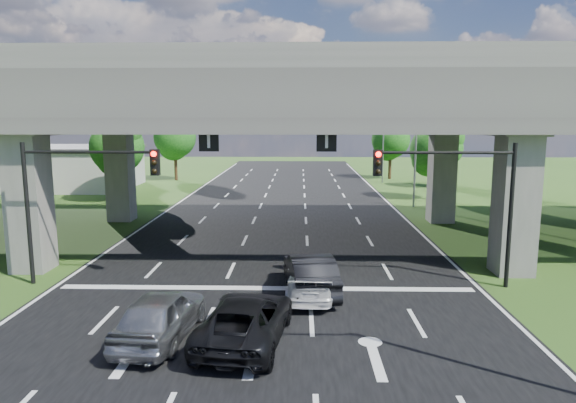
{
  "coord_description": "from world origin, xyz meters",
  "views": [
    {
      "loc": [
        1.39,
        -16.82,
        6.9
      ],
      "look_at": [
        0.78,
        8.62,
        2.85
      ],
      "focal_mm": 32.0,
      "sensor_mm": 36.0,
      "label": 1
    }
  ],
  "objects_px": {
    "car_silver": "(161,315)",
    "car_trailing": "(246,320)",
    "car_dark": "(310,273)",
    "signal_right": "(459,188)",
    "streetlight_beyond": "(380,130)",
    "streetlight_far": "(411,134)",
    "signal_left": "(77,187)",
    "car_white": "(311,279)"
  },
  "relations": [
    {
      "from": "signal_left",
      "to": "car_dark",
      "type": "relative_size",
      "value": 1.24
    },
    {
      "from": "car_dark",
      "to": "streetlight_far",
      "type": "bearing_deg",
      "value": -119.22
    },
    {
      "from": "streetlight_beyond",
      "to": "car_silver",
      "type": "bearing_deg",
      "value": -107.5
    },
    {
      "from": "signal_left",
      "to": "car_dark",
      "type": "bearing_deg",
      "value": -5.59
    },
    {
      "from": "signal_right",
      "to": "car_dark",
      "type": "xyz_separation_m",
      "value": [
        -6.02,
        -0.94,
        -3.36
      ]
    },
    {
      "from": "streetlight_beyond",
      "to": "car_silver",
      "type": "distance_m",
      "value": 43.82
    },
    {
      "from": "car_dark",
      "to": "car_white",
      "type": "distance_m",
      "value": 0.36
    },
    {
      "from": "streetlight_far",
      "to": "streetlight_beyond",
      "type": "relative_size",
      "value": 1.0
    },
    {
      "from": "signal_left",
      "to": "car_trailing",
      "type": "relative_size",
      "value": 1.16
    },
    {
      "from": "streetlight_far",
      "to": "car_silver",
      "type": "bearing_deg",
      "value": -117.16
    },
    {
      "from": "signal_left",
      "to": "car_white",
      "type": "xyz_separation_m",
      "value": [
        9.65,
        -1.28,
        -3.49
      ]
    },
    {
      "from": "streetlight_far",
      "to": "car_dark",
      "type": "xyz_separation_m",
      "value": [
        -8.3,
        -21.0,
        -5.02
      ]
    },
    {
      "from": "streetlight_beyond",
      "to": "car_trailing",
      "type": "distance_m",
      "value": 43.23
    },
    {
      "from": "car_trailing",
      "to": "streetlight_far",
      "type": "bearing_deg",
      "value": -104.73
    },
    {
      "from": "signal_right",
      "to": "car_silver",
      "type": "height_order",
      "value": "signal_right"
    },
    {
      "from": "signal_right",
      "to": "car_white",
      "type": "distance_m",
      "value": 7.06
    },
    {
      "from": "car_white",
      "to": "car_trailing",
      "type": "height_order",
      "value": "car_trailing"
    },
    {
      "from": "signal_right",
      "to": "car_dark",
      "type": "relative_size",
      "value": 1.24
    },
    {
      "from": "signal_left",
      "to": "car_trailing",
      "type": "distance_m",
      "value": 10.0
    },
    {
      "from": "signal_left",
      "to": "car_silver",
      "type": "bearing_deg",
      "value": -48.52
    },
    {
      "from": "signal_right",
      "to": "streetlight_beyond",
      "type": "distance_m",
      "value": 36.17
    },
    {
      "from": "car_dark",
      "to": "car_white",
      "type": "bearing_deg",
      "value": 86.67
    },
    {
      "from": "signal_left",
      "to": "streetlight_far",
      "type": "bearing_deg",
      "value": 48.22
    },
    {
      "from": "car_silver",
      "to": "car_dark",
      "type": "relative_size",
      "value": 0.96
    },
    {
      "from": "car_white",
      "to": "car_trailing",
      "type": "bearing_deg",
      "value": 65.89
    },
    {
      "from": "signal_left",
      "to": "streetlight_far",
      "type": "distance_m",
      "value": 26.95
    },
    {
      "from": "signal_right",
      "to": "car_white",
      "type": "bearing_deg",
      "value": -167.96
    },
    {
      "from": "signal_left",
      "to": "signal_right",
      "type": "bearing_deg",
      "value": 0.0
    },
    {
      "from": "car_dark",
      "to": "streetlight_beyond",
      "type": "bearing_deg",
      "value": -110.3
    },
    {
      "from": "signal_left",
      "to": "car_silver",
      "type": "distance_m",
      "value": 8.03
    },
    {
      "from": "car_silver",
      "to": "signal_right",
      "type": "bearing_deg",
      "value": -147.44
    },
    {
      "from": "signal_left",
      "to": "car_silver",
      "type": "relative_size",
      "value": 1.28
    },
    {
      "from": "signal_right",
      "to": "car_white",
      "type": "relative_size",
      "value": 1.31
    },
    {
      "from": "streetlight_beyond",
      "to": "car_dark",
      "type": "relative_size",
      "value": 2.06
    },
    {
      "from": "car_silver",
      "to": "streetlight_beyond",
      "type": "bearing_deg",
      "value": -101.72
    },
    {
      "from": "streetlight_beyond",
      "to": "car_white",
      "type": "height_order",
      "value": "streetlight_beyond"
    },
    {
      "from": "signal_right",
      "to": "car_dark",
      "type": "height_order",
      "value": "signal_right"
    },
    {
      "from": "streetlight_beyond",
      "to": "car_silver",
      "type": "relative_size",
      "value": 2.14
    },
    {
      "from": "signal_left",
      "to": "streetlight_far",
      "type": "xyz_separation_m",
      "value": [
        17.92,
        20.06,
        1.66
      ]
    },
    {
      "from": "car_dark",
      "to": "signal_right",
      "type": "bearing_deg",
      "value": -178.76
    },
    {
      "from": "streetlight_far",
      "to": "signal_left",
      "type": "bearing_deg",
      "value": -131.78
    },
    {
      "from": "car_silver",
      "to": "car_trailing",
      "type": "xyz_separation_m",
      "value": [
        2.71,
        -0.14,
        -0.08
      ]
    }
  ]
}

